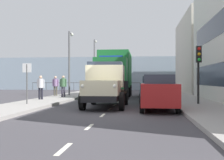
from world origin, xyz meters
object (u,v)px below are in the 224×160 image
lorry_cargo_green (115,73)px  car_grey_kerbside_3 (150,86)px  car_white_oppositeside_0 (97,87)px  pedestrian_strolling (41,85)px  truck_vintage_cream (105,86)px  car_red_kerbside_near (158,92)px  car_silver_oppositeside_1 (107,85)px  traffic_light_near (199,62)px  car_navy_kerbside_2 (151,87)px  street_sign (27,76)px  pedestrian_near_railing (55,84)px  car_teal_kerbside_1 (154,89)px  car_maroon_oppositeside_2 (113,84)px  pedestrian_by_lamp (63,84)px  lamp_post_promenade (70,56)px  lamp_post_far (95,60)px

lorry_cargo_green → car_grey_kerbside_3: bearing=-115.5°
car_white_oppositeside_0 → pedestrian_strolling: bearing=64.0°
truck_vintage_cream → car_red_kerbside_near: truck_vintage_cream is taller
car_silver_oppositeside_1 → traffic_light_near: traffic_light_near is taller
car_navy_kerbside_2 → street_sign: (7.15, 9.61, 0.79)m
car_silver_oppositeside_1 → pedestrian_near_railing: 8.98m
truck_vintage_cream → car_navy_kerbside_2: size_ratio=1.26×
car_teal_kerbside_1 → street_sign: 8.23m
car_red_kerbside_near → street_sign: (7.15, -1.18, 0.79)m
car_navy_kerbside_2 → car_white_oppositeside_0: 4.80m
car_maroon_oppositeside_2 → pedestrian_strolling: 19.35m
car_navy_kerbside_2 → car_maroon_oppositeside_2: same height
car_grey_kerbside_3 → pedestrian_by_lamp: 11.13m
car_silver_oppositeside_1 → lamp_post_promenade: lamp_post_promenade is taller
car_maroon_oppositeside_2 → pedestrian_strolling: (2.90, 19.13, 0.21)m
lorry_cargo_green → traffic_light_near: (-5.43, 7.71, 0.40)m
pedestrian_by_lamp → car_silver_oppositeside_1: bearing=-102.2°
car_silver_oppositeside_1 → car_maroon_oppositeside_2: size_ratio=1.07×
car_maroon_oppositeside_2 → pedestrian_strolling: pedestrian_strolling is taller
pedestrian_strolling → car_teal_kerbside_1: bearing=-177.4°
street_sign → car_maroon_oppositeside_2: bearing=-95.9°
car_maroon_oppositeside_2 → street_sign: size_ratio=1.84×
street_sign → car_white_oppositeside_0: bearing=-103.7°
pedestrian_strolling → car_navy_kerbside_2: bearing=-142.3°
car_maroon_oppositeside_2 → car_grey_kerbside_3: bearing=122.4°
car_red_kerbside_near → car_grey_kerbside_3: bearing=-90.0°
pedestrian_near_railing → lamp_post_far: size_ratio=0.25×
car_grey_kerbside_3 → car_silver_oppositeside_1: same height
truck_vintage_cream → lorry_cargo_green: 8.95m
car_grey_kerbside_3 → lamp_post_promenade: (7.33, 5.27, 2.73)m
car_teal_kerbside_1 → traffic_light_near: 4.11m
car_red_kerbside_near → car_navy_kerbside_2: bearing=-90.0°
traffic_light_near → street_sign: 9.57m
car_red_kerbside_near → pedestrian_by_lamp: 10.39m
car_white_oppositeside_0 → car_silver_oppositeside_1: bearing=-90.0°
traffic_light_near → lamp_post_far: (9.40, -20.61, 1.64)m
car_maroon_oppositeside_2 → street_sign: (2.34, 22.77, 0.79)m
lorry_cargo_green → car_red_kerbside_near: (-3.09, 9.90, -1.18)m
car_grey_kerbside_3 → car_silver_oppositeside_1: 4.97m
car_grey_kerbside_3 → car_maroon_oppositeside_2: (4.80, -7.55, 0.00)m
car_red_kerbside_near → lamp_post_promenade: lamp_post_promenade is taller
traffic_light_near → lamp_post_far: lamp_post_far is taller
car_teal_kerbside_1 → lamp_post_far: size_ratio=0.59×
lorry_cargo_green → lamp_post_promenade: bearing=-16.1°
pedestrian_near_railing → lamp_post_far: 13.86m
lorry_cargo_green → street_sign: lorry_cargo_green is taller
lorry_cargo_green → car_navy_kerbside_2: size_ratio=1.84×
lamp_post_far → street_sign: lamp_post_far is taller
car_silver_oppositeside_1 → pedestrian_near_railing: size_ratio=2.67×
car_teal_kerbside_1 → pedestrian_strolling: 7.72m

